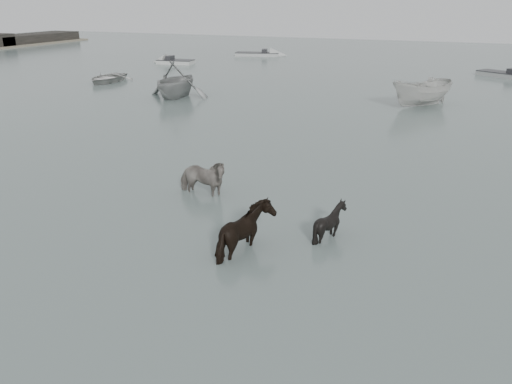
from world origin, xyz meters
The scene contains 10 objects.
ground centered at (0.00, 0.00, 0.00)m, with size 140.00×140.00×0.00m, color #4F5E59.
pony_pinto centered at (-0.84, 2.95, 0.77)m, with size 0.83×1.83×1.54m, color black.
pony_dark centered at (2.01, -0.04, 0.79)m, with size 1.57×1.34×1.58m, color black.
pony_black centered at (3.70, 1.57, 0.59)m, with size 0.96×1.07×1.18m, color black.
rowboat_lead centered at (-18.51, 20.85, 0.42)m, with size 2.91×4.08×0.85m, color #B6B5B1.
rowboat_trail centered at (-10.43, 17.46, 1.22)m, with size 3.99×4.62×2.43m, color gray.
boat_small centered at (4.33, 20.56, 0.86)m, with size 1.68×4.47×1.73m, color #B8B8B3.
skiff_outer centered at (-19.50, 32.54, 0.38)m, with size 4.77×1.60×0.75m, color beige, non-canonical shape.
skiff_mid centered at (9.45, 35.13, 0.38)m, with size 5.61×1.60×0.75m, color gray, non-canonical shape.
skiff_far centered at (-14.82, 42.00, 0.38)m, with size 6.61×1.60×0.75m, color #A7A9A7, non-canonical shape.
Camera 1 is at (6.43, -10.25, 5.95)m, focal length 35.00 mm.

